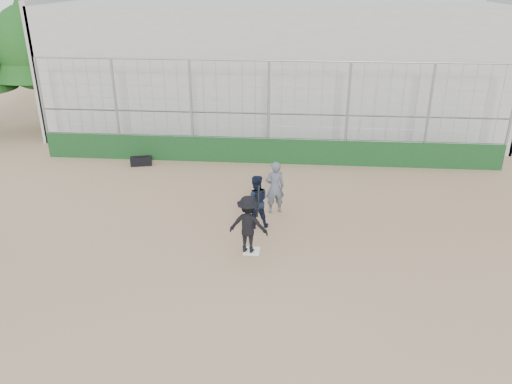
# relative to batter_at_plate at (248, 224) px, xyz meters

# --- Properties ---
(ground) EXTENTS (90.00, 90.00, 0.00)m
(ground) POSITION_rel_batter_at_plate_xyz_m (0.09, -0.00, -0.82)
(ground) COLOR brown
(ground) RESTS_ON ground
(home_plate) EXTENTS (0.44, 0.44, 0.02)m
(home_plate) POSITION_rel_batter_at_plate_xyz_m (0.09, -0.00, -0.80)
(home_plate) COLOR white
(home_plate) RESTS_ON ground
(backstop) EXTENTS (18.10, 0.25, 4.04)m
(backstop) POSITION_rel_batter_at_plate_xyz_m (0.09, 7.00, 0.14)
(backstop) COLOR #103315
(backstop) RESTS_ON ground
(bleachers) EXTENTS (20.25, 6.70, 6.98)m
(bleachers) POSITION_rel_batter_at_plate_xyz_m (0.09, 11.95, 2.11)
(bleachers) COLOR gray
(bleachers) RESTS_ON ground
(tree_left) EXTENTS (4.48, 4.48, 7.00)m
(tree_left) POSITION_rel_batter_at_plate_xyz_m (-10.91, 11.00, 3.57)
(tree_left) COLOR #3C2215
(tree_left) RESTS_ON ground
(batter_at_plate) EXTENTS (1.12, 0.80, 1.80)m
(batter_at_plate) POSITION_rel_batter_at_plate_xyz_m (0.00, 0.00, 0.00)
(batter_at_plate) COLOR black
(batter_at_plate) RESTS_ON ground
(catcher_crouched) EXTENTS (0.94, 0.82, 1.12)m
(catcher_crouched) POSITION_rel_batter_at_plate_xyz_m (0.07, 1.41, -0.26)
(catcher_crouched) COLOR black
(catcher_crouched) RESTS_ON ground
(umpire) EXTENTS (0.71, 0.58, 1.52)m
(umpire) POSITION_rel_batter_at_plate_xyz_m (0.58, 2.50, -0.05)
(umpire) COLOR #464C58
(umpire) RESTS_ON ground
(equipment_bag) EXTENTS (0.86, 0.53, 0.38)m
(equipment_bag) POSITION_rel_batter_at_plate_xyz_m (-4.88, 6.26, -0.64)
(equipment_bag) COLOR black
(equipment_bag) RESTS_ON ground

